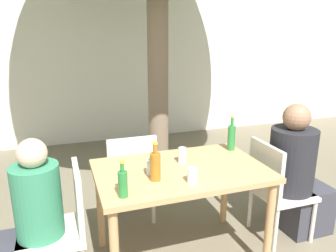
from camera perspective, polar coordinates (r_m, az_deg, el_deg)
name	(u,v)px	position (r m, az deg, el deg)	size (l,w,h in m)	color
cafe_building_wall	(109,55)	(5.44, -10.28, 12.00)	(10.00, 0.08, 2.80)	white
dining_table_front	(181,180)	(2.52, 2.23, -9.45)	(1.27, 0.81, 0.77)	tan
patio_chair_0	(64,222)	(2.47, -17.73, -15.67)	(0.44, 0.44, 0.88)	beige
patio_chair_1	(275,186)	(3.00, 18.13, -9.84)	(0.44, 0.44, 0.88)	beige
patio_chair_2	(130,174)	(3.09, -6.57, -8.30)	(0.44, 0.44, 0.88)	beige
person_seated_0	(26,229)	(2.49, -23.48, -16.14)	(0.56, 0.31, 1.12)	#383842
person_seated_1	(297,176)	(3.11, 21.59, -8.16)	(0.59, 0.39, 1.20)	#383842
green_bottle_0	(231,137)	(2.87, 10.99, -1.87)	(0.06, 0.06, 0.30)	#287A38
amber_bottle_1	(155,166)	(2.25, -2.23, -6.94)	(0.07, 0.07, 0.27)	#9E661E
green_bottle_2	(123,183)	(2.06, -7.87, -9.83)	(0.06, 0.06, 0.24)	#287A38
drinking_glass_0	(192,175)	(2.25, 4.28, -8.57)	(0.07, 0.07, 0.10)	white
drinking_glass_1	(182,155)	(2.56, 2.50, -5.10)	(0.06, 0.06, 0.12)	white
drinking_glass_2	(151,167)	(2.37, -2.96, -7.15)	(0.07, 0.07, 0.11)	silver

